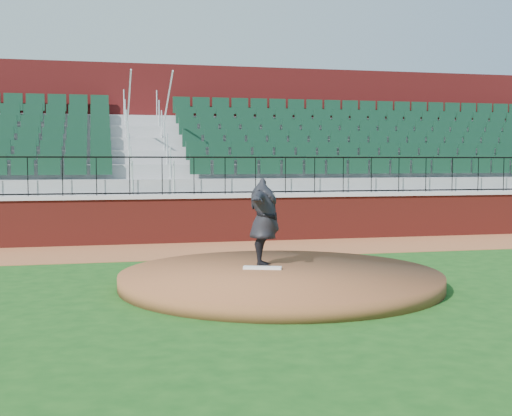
% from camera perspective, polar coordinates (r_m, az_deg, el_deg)
% --- Properties ---
extents(ground, '(90.00, 90.00, 0.00)m').
position_cam_1_polar(ground, '(11.61, 1.70, -6.92)').
color(ground, '#154213').
rests_on(ground, ground).
extents(warning_track, '(34.00, 3.20, 0.01)m').
position_cam_1_polar(warning_track, '(16.82, -3.04, -3.50)').
color(warning_track, brown).
rests_on(warning_track, ground).
extents(field_wall, '(34.00, 0.35, 1.20)m').
position_cam_1_polar(field_wall, '(18.32, -3.93, -1.02)').
color(field_wall, maroon).
rests_on(field_wall, ground).
extents(wall_cap, '(34.00, 0.45, 0.10)m').
position_cam_1_polar(wall_cap, '(18.28, -3.94, 1.01)').
color(wall_cap, '#B7B7B7').
rests_on(wall_cap, field_wall).
extents(wall_railing, '(34.00, 0.05, 1.00)m').
position_cam_1_polar(wall_railing, '(18.26, -3.95, 2.74)').
color(wall_railing, black).
rests_on(wall_railing, wall_cap).
extents(seating_stands, '(34.00, 5.10, 4.60)m').
position_cam_1_polar(seating_stands, '(20.95, -5.15, 4.26)').
color(seating_stands, gray).
rests_on(seating_stands, ground).
extents(concourse_wall, '(34.00, 0.50, 5.50)m').
position_cam_1_polar(concourse_wall, '(23.73, -6.11, 5.31)').
color(concourse_wall, maroon).
rests_on(concourse_wall, ground).
extents(pitchers_mound, '(5.65, 5.65, 0.25)m').
position_cam_1_polar(pitchers_mound, '(11.95, 2.07, -6.00)').
color(pitchers_mound, brown).
rests_on(pitchers_mound, ground).
extents(pitching_rubber, '(0.71, 0.39, 0.05)m').
position_cam_1_polar(pitching_rubber, '(12.21, 0.54, -5.08)').
color(pitching_rubber, white).
rests_on(pitching_rubber, pitchers_mound).
extents(pitcher, '(1.14, 2.08, 1.63)m').
position_cam_1_polar(pitcher, '(12.60, 0.70, -1.16)').
color(pitcher, black).
rests_on(pitcher, pitchers_mound).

